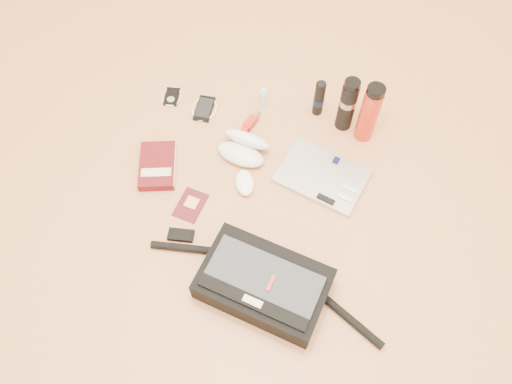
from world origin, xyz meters
TOP-DOWN VIEW (x-y plane):
  - ground at (0.00, 0.00)m, footprint 4.00×4.00m
  - messenger_bag at (0.04, -0.28)m, footprint 0.79×0.36m
  - laptop at (0.21, 0.17)m, footprint 0.37×0.32m
  - book at (-0.40, 0.14)m, footprint 0.16×0.22m
  - passport at (-0.26, 0.00)m, footprint 0.12×0.15m
  - mouse at (-0.07, 0.11)m, footprint 0.09×0.12m
  - sunglasses_case at (-0.09, 0.25)m, footprint 0.22×0.20m
  - ipod at (-0.42, 0.49)m, footprint 0.08×0.09m
  - phone at (-0.28, 0.44)m, footprint 0.11×0.13m
  - inhaler at (-0.08, 0.39)m, footprint 0.07×0.11m
  - spray_bottle at (-0.04, 0.49)m, footprint 0.03×0.03m
  - aerosol_can at (0.17, 0.48)m, footprint 0.05×0.05m
  - thermos_black at (0.28, 0.43)m, footprint 0.08×0.08m
  - thermos_red at (0.36, 0.38)m, footprint 0.08×0.08m

SIDE VIEW (x-z plane):
  - ground at x=0.00m, z-range 0.00..0.00m
  - passport at x=-0.26m, z-range 0.00..0.01m
  - ipod at x=-0.42m, z-range 0.00..0.01m
  - phone at x=-0.28m, z-range 0.00..0.01m
  - laptop at x=0.21m, z-range 0.00..0.03m
  - inhaler at x=-0.08m, z-range 0.00..0.03m
  - book at x=-0.40m, z-range 0.00..0.04m
  - mouse at x=-0.07m, z-range 0.00..0.04m
  - sunglasses_case at x=-0.09m, z-range -0.02..0.09m
  - spray_bottle at x=-0.04m, z-range -0.01..0.09m
  - messenger_bag at x=0.04m, z-range -0.01..0.11m
  - aerosol_can at x=0.17m, z-range 0.00..0.17m
  - thermos_black at x=0.28m, z-range 0.00..0.25m
  - thermos_red at x=0.36m, z-range 0.00..0.27m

